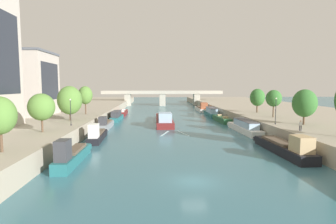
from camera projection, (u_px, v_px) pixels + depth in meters
ground_plane at (194, 182)px, 26.68m from camera, size 400.00×400.00×0.00m
quay_left at (51, 114)px, 79.48m from camera, size 36.00×170.00×2.57m
quay_right at (279, 112)px, 82.97m from camera, size 36.00×170.00×2.57m
barge_midriver at (164, 119)px, 67.99m from camera, size 4.04×23.30×3.33m
wake_behind_barge at (174, 133)px, 53.68m from camera, size 5.60×5.89×0.03m
moored_boat_left_near at (72, 155)px, 32.77m from camera, size 1.84×11.46×3.54m
moored_boat_left_downstream at (97, 135)px, 46.83m from camera, size 2.41×11.16×3.28m
moored_boat_left_gap_after at (106, 124)px, 59.67m from camera, size 2.05×11.02×3.01m
moored_boat_left_far at (117, 116)px, 74.51m from camera, size 2.45×11.87×2.59m
moored_boat_left_midway at (123, 113)px, 89.37m from camera, size 2.82×14.01×2.28m
moored_boat_right_upstream at (284, 147)px, 37.39m from camera, size 2.95×14.41×3.27m
moored_boat_right_far at (245, 127)px, 55.09m from camera, size 2.91×15.10×2.55m
moored_boat_right_second at (222, 119)px, 70.80m from camera, size 2.40×12.18×2.46m
moored_boat_right_downstream at (211, 112)px, 85.12m from camera, size 3.20×15.34×2.66m
moored_boat_right_near at (202, 108)px, 101.06m from camera, size 3.47×16.37×3.44m
tree_left_past_mid at (0, 116)px, 27.70m from camera, size 3.25×3.25×5.76m
tree_left_midway at (41, 107)px, 39.86m from camera, size 3.81×3.81×5.70m
tree_left_end_of_row at (70, 100)px, 53.45m from camera, size 4.73×4.73×6.78m
tree_left_distant at (85, 95)px, 64.86m from camera, size 3.36×3.36×6.72m
tree_right_second at (305, 103)px, 47.46m from camera, size 4.11×4.11×6.21m
tree_right_midway at (274, 98)px, 58.90m from camera, size 3.35×3.35×5.93m
tree_right_nearest at (257, 97)px, 69.43m from camera, size 3.71×3.71×6.06m
lamppost_left_bank at (71, 111)px, 46.72m from camera, size 0.28×0.28×4.59m
lamppost_right_bank at (276, 110)px, 48.04m from camera, size 0.28×0.28×4.72m
building_left_far_end at (18, 83)px, 62.66m from camera, size 15.02×12.94×14.72m
bridge_far at (162, 96)px, 127.84m from camera, size 56.44×4.40×7.07m
person_on_quay at (301, 125)px, 40.95m from camera, size 0.48×0.34×1.62m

